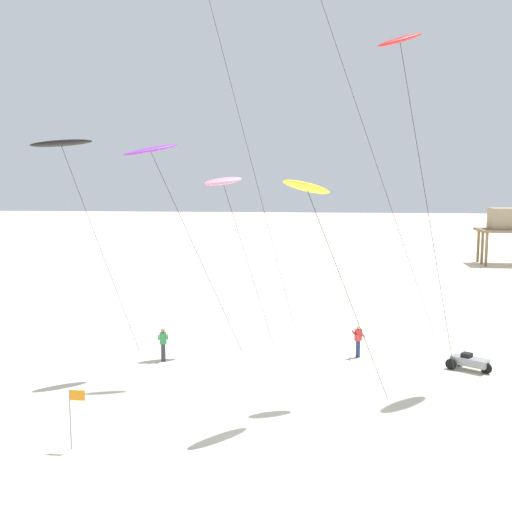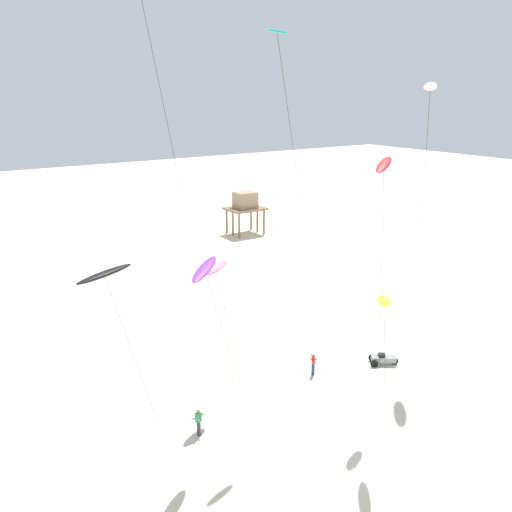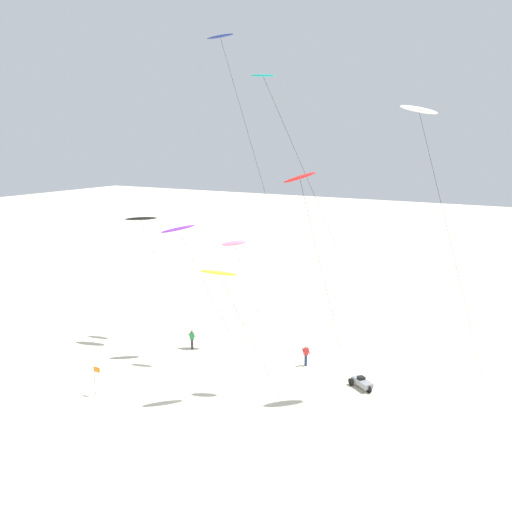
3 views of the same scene
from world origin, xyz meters
The scene contains 12 objects.
ground_plane centered at (0.00, 0.00, 0.00)m, with size 260.00×260.00×0.00m, color beige.
kite_yellow centered at (-0.11, 3.00, 8.75)m, with size 4.50×3.33×9.24m.
kite_white centered at (10.44, 9.77, 18.87)m, with size 6.25×4.38×19.45m.
kite_teal centered at (-0.83, 10.95, 20.82)m, with size 9.35×5.74×21.90m.
kite_purple centered at (-7.29, 8.20, 10.28)m, with size 5.29×3.63×10.77m.
kite_pink centered at (-4.51, 11.94, 8.84)m, with size 3.57×2.34×9.28m.
kite_black centered at (-11.93, 9.20, 10.68)m, with size 4.58×2.67×11.05m.
kite_red centered at (3.65, 7.06, 14.59)m, with size 4.36×2.82×15.27m.
kite_flyer_nearest centered at (2.46, 11.09, 0.89)m, with size 0.73×0.73×1.67m.
kite_flyer_middle centered at (-7.26, 9.55, 0.89)m, with size 0.63×0.61×1.67m.
stilt_house centered at (19.50, 45.80, 4.21)m, with size 5.03×4.00×5.79m.
beach_buggy centered at (7.57, 9.43, 0.43)m, with size 2.00×1.77×0.82m.
Camera 2 is at (-19.04, -13.56, 18.65)m, focal length 37.13 mm.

